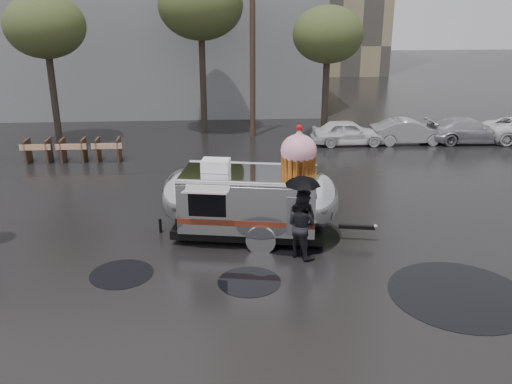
{
  "coord_description": "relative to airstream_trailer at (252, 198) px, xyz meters",
  "views": [
    {
      "loc": [
        0.86,
        -13.22,
        6.79
      ],
      "look_at": [
        1.84,
        1.61,
        1.41
      ],
      "focal_mm": 38.0,
      "sensor_mm": 36.0,
      "label": 1
    }
  ],
  "objects": [
    {
      "name": "tree_mid",
      "position": [
        -1.72,
        13.41,
        5.1
      ],
      "size": [
        4.2,
        4.2,
        8.03
      ],
      "color": "#382D26",
      "rests_on": "ground"
    },
    {
      "name": "puddles",
      "position": [
        2.23,
        -2.25,
        -1.23
      ],
      "size": [
        10.85,
        6.8,
        0.01
      ],
      "color": "black",
      "rests_on": "ground"
    },
    {
      "name": "person_right",
      "position": [
        1.27,
        -1.39,
        -0.31
      ],
      "size": [
        0.97,
        0.98,
        1.85
      ],
      "primitive_type": "imported",
      "rotation": [
        0.0,
        0.0,
        2.34
      ],
      "color": "black",
      "rests_on": "ground"
    },
    {
      "name": "grey_building",
      "position": [
        -5.72,
        22.41,
        5.26
      ],
      "size": [
        22.0,
        12.0,
        13.0
      ],
      "primitive_type": "cube",
      "color": "slate",
      "rests_on": "ground"
    },
    {
      "name": "barricade_row",
      "position": [
        -7.27,
        8.37,
        -0.71
      ],
      "size": [
        4.3,
        0.8,
        1.0
      ],
      "color": "#473323",
      "rests_on": "ground"
    },
    {
      "name": "tree_left",
      "position": [
        -8.72,
        11.41,
        4.25
      ],
      "size": [
        3.64,
        3.64,
        6.95
      ],
      "color": "#382D26",
      "rests_on": "ground"
    },
    {
      "name": "umbrella_black",
      "position": [
        1.27,
        -1.39,
        0.71
      ],
      "size": [
        1.18,
        1.18,
        2.35
      ],
      "color": "black",
      "rests_on": "ground"
    },
    {
      "name": "parked_cars",
      "position": [
        10.06,
        10.41,
        -0.52
      ],
      "size": [
        13.2,
        1.9,
        1.5
      ],
      "color": "silver",
      "rests_on": "ground"
    },
    {
      "name": "airstream_trailer",
      "position": [
        0.0,
        0.0,
        0.0
      ],
      "size": [
        6.47,
        2.87,
        3.52
      ],
      "rotation": [
        0.0,
        0.0,
        -0.17
      ],
      "color": "silver",
      "rests_on": "ground"
    },
    {
      "name": "ground",
      "position": [
        -1.72,
        -1.59,
        -1.24
      ],
      "size": [
        120.0,
        120.0,
        0.0
      ],
      "primitive_type": "plane",
      "color": "black",
      "rests_on": "ground"
    },
    {
      "name": "tripod",
      "position": [
        0.51,
        -0.65,
        -0.27
      ],
      "size": [
        0.65,
        0.61,
        1.6
      ],
      "rotation": [
        0.0,
        0.0,
        0.41
      ],
      "color": "black",
      "rests_on": "ground"
    },
    {
      "name": "tree_right",
      "position": [
        4.28,
        11.41,
        3.82
      ],
      "size": [
        3.36,
        3.36,
        6.42
      ],
      "color": "#382D26",
      "rests_on": "ground"
    },
    {
      "name": "utility_pole",
      "position": [
        0.78,
        12.41,
        3.39
      ],
      "size": [
        1.6,
        0.28,
        9.0
      ],
      "color": "#473323",
      "rests_on": "ground"
    }
  ]
}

